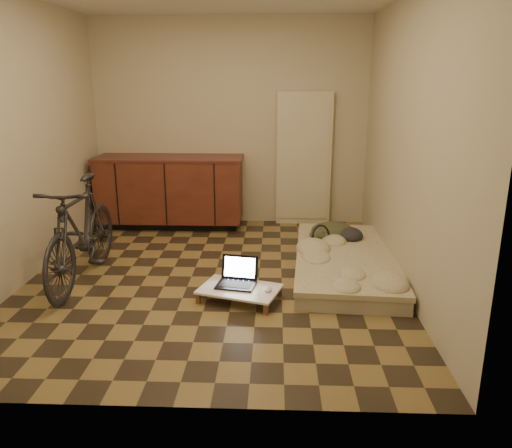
{
  "coord_description": "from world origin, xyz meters",
  "views": [
    {
      "loc": [
        0.59,
        -4.48,
        1.85
      ],
      "look_at": [
        0.41,
        -0.03,
        0.55
      ],
      "focal_mm": 35.0,
      "sensor_mm": 36.0,
      "label": 1
    }
  ],
  "objects_px": {
    "futon": "(345,261)",
    "laptop": "(237,278)",
    "bicycle": "(81,227)",
    "lap_desk": "(240,289)"
  },
  "relations": [
    {
      "from": "futon",
      "to": "laptop",
      "type": "relative_size",
      "value": 5.6
    },
    {
      "from": "bicycle",
      "to": "futon",
      "type": "height_order",
      "value": "bicycle"
    },
    {
      "from": "futon",
      "to": "lap_desk",
      "type": "bearing_deg",
      "value": -139.2
    },
    {
      "from": "futon",
      "to": "laptop",
      "type": "xyz_separation_m",
      "value": [
        -1.04,
        -0.67,
        0.07
      ]
    },
    {
      "from": "laptop",
      "to": "bicycle",
      "type": "bearing_deg",
      "value": -179.83
    },
    {
      "from": "laptop",
      "to": "lap_desk",
      "type": "bearing_deg",
      "value": -64.18
    },
    {
      "from": "futon",
      "to": "lap_desk",
      "type": "xyz_separation_m",
      "value": [
        -1.01,
        -0.76,
        0.01
      ]
    },
    {
      "from": "futon",
      "to": "laptop",
      "type": "height_order",
      "value": "laptop"
    },
    {
      "from": "lap_desk",
      "to": "laptop",
      "type": "relative_size",
      "value": 2.05
    },
    {
      "from": "bicycle",
      "to": "laptop",
      "type": "relative_size",
      "value": 4.46
    }
  ]
}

